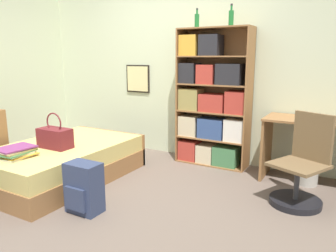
{
  "coord_description": "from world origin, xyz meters",
  "views": [
    {
      "loc": [
        2.19,
        -2.6,
        1.43
      ],
      "look_at": [
        0.61,
        0.18,
        0.75
      ],
      "focal_mm": 35.0,
      "sensor_mm": 36.0,
      "label": 1
    }
  ],
  "objects_px": {
    "bottle_green": "(197,20)",
    "backpack": "(84,188)",
    "bookcase": "(211,104)",
    "desk_chair": "(300,177)",
    "waste_bin": "(307,173)",
    "bottle_brown": "(231,18)",
    "book_stack_on_bed": "(15,152)",
    "desk": "(323,140)",
    "bed": "(63,161)",
    "handbag": "(55,137)"
  },
  "relations": [
    {
      "from": "bottle_green",
      "to": "backpack",
      "type": "relative_size",
      "value": 0.5
    },
    {
      "from": "bookcase",
      "to": "desk_chair",
      "type": "relative_size",
      "value": 2.0
    },
    {
      "from": "bottle_green",
      "to": "waste_bin",
      "type": "distance_m",
      "value": 2.28
    },
    {
      "from": "bottle_brown",
      "to": "book_stack_on_bed",
      "type": "bearing_deg",
      "value": -128.56
    },
    {
      "from": "desk",
      "to": "backpack",
      "type": "height_order",
      "value": "desk"
    },
    {
      "from": "bed",
      "to": "bookcase",
      "type": "height_order",
      "value": "bookcase"
    },
    {
      "from": "handbag",
      "to": "bottle_green",
      "type": "distance_m",
      "value": 2.26
    },
    {
      "from": "waste_bin",
      "to": "book_stack_on_bed",
      "type": "bearing_deg",
      "value": -144.74
    },
    {
      "from": "bottle_green",
      "to": "backpack",
      "type": "bearing_deg",
      "value": -97.8
    },
    {
      "from": "book_stack_on_bed",
      "to": "backpack",
      "type": "height_order",
      "value": "book_stack_on_bed"
    },
    {
      "from": "book_stack_on_bed",
      "to": "waste_bin",
      "type": "height_order",
      "value": "book_stack_on_bed"
    },
    {
      "from": "bookcase",
      "to": "bottle_green",
      "type": "relative_size",
      "value": 7.51
    },
    {
      "from": "bottle_green",
      "to": "backpack",
      "type": "distance_m",
      "value": 2.51
    },
    {
      "from": "book_stack_on_bed",
      "to": "bottle_brown",
      "type": "relative_size",
      "value": 1.51
    },
    {
      "from": "bottle_brown",
      "to": "backpack",
      "type": "relative_size",
      "value": 0.55
    },
    {
      "from": "bed",
      "to": "bottle_brown",
      "type": "relative_size",
      "value": 6.89
    },
    {
      "from": "bed",
      "to": "desk",
      "type": "relative_size",
      "value": 1.42
    },
    {
      "from": "bookcase",
      "to": "desk",
      "type": "bearing_deg",
      "value": -4.02
    },
    {
      "from": "handbag",
      "to": "waste_bin",
      "type": "height_order",
      "value": "handbag"
    },
    {
      "from": "bed",
      "to": "bottle_green",
      "type": "bearing_deg",
      "value": 51.05
    },
    {
      "from": "book_stack_on_bed",
      "to": "desk_chair",
      "type": "xyz_separation_m",
      "value": [
        2.58,
        1.25,
        -0.19
      ]
    },
    {
      "from": "book_stack_on_bed",
      "to": "desk_chair",
      "type": "height_order",
      "value": "desk_chair"
    },
    {
      "from": "bottle_brown",
      "to": "desk",
      "type": "bearing_deg",
      "value": -4.15
    },
    {
      "from": "bottle_brown",
      "to": "backpack",
      "type": "bearing_deg",
      "value": -110.32
    },
    {
      "from": "bed",
      "to": "handbag",
      "type": "distance_m",
      "value": 0.36
    },
    {
      "from": "bed",
      "to": "desk",
      "type": "bearing_deg",
      "value": 25.61
    },
    {
      "from": "bottle_green",
      "to": "desk_chair",
      "type": "distance_m",
      "value": 2.28
    },
    {
      "from": "handbag",
      "to": "bottle_green",
      "type": "relative_size",
      "value": 1.69
    },
    {
      "from": "bottle_green",
      "to": "backpack",
      "type": "height_order",
      "value": "bottle_green"
    },
    {
      "from": "bookcase",
      "to": "bottle_brown",
      "type": "xyz_separation_m",
      "value": [
        0.24,
        -0.01,
        1.08
      ]
    },
    {
      "from": "handbag",
      "to": "bottle_green",
      "type": "height_order",
      "value": "bottle_green"
    },
    {
      "from": "bottle_brown",
      "to": "desk_chair",
      "type": "distance_m",
      "value": 2.04
    },
    {
      "from": "handbag",
      "to": "desk",
      "type": "height_order",
      "value": "handbag"
    },
    {
      "from": "bottle_green",
      "to": "desk",
      "type": "height_order",
      "value": "bottle_green"
    },
    {
      "from": "book_stack_on_bed",
      "to": "desk",
      "type": "xyz_separation_m",
      "value": [
        2.71,
        1.88,
        0.06
      ]
    },
    {
      "from": "bottle_brown",
      "to": "waste_bin",
      "type": "bearing_deg",
      "value": -7.66
    },
    {
      "from": "handbag",
      "to": "bottle_green",
      "type": "bearing_deg",
      "value": 54.98
    },
    {
      "from": "bookcase",
      "to": "book_stack_on_bed",
      "type": "bearing_deg",
      "value": -123.82
    },
    {
      "from": "desk",
      "to": "desk_chair",
      "type": "xyz_separation_m",
      "value": [
        -0.13,
        -0.63,
        -0.25
      ]
    },
    {
      "from": "bed",
      "to": "bookcase",
      "type": "relative_size",
      "value": 1.01
    },
    {
      "from": "backpack",
      "to": "book_stack_on_bed",
      "type": "bearing_deg",
      "value": -175.76
    },
    {
      "from": "desk_chair",
      "to": "waste_bin",
      "type": "distance_m",
      "value": 0.59
    },
    {
      "from": "desk",
      "to": "bottle_green",
      "type": "bearing_deg",
      "value": 177.77
    },
    {
      "from": "bed",
      "to": "backpack",
      "type": "height_order",
      "value": "backpack"
    },
    {
      "from": "bottle_green",
      "to": "bottle_brown",
      "type": "height_order",
      "value": "bottle_brown"
    },
    {
      "from": "bed",
      "to": "waste_bin",
      "type": "distance_m",
      "value": 2.84
    },
    {
      "from": "desk",
      "to": "desk_chair",
      "type": "distance_m",
      "value": 0.69
    },
    {
      "from": "handbag",
      "to": "bottle_brown",
      "type": "distance_m",
      "value": 2.51
    },
    {
      "from": "bed",
      "to": "handbag",
      "type": "relative_size",
      "value": 4.48
    },
    {
      "from": "bookcase",
      "to": "desk",
      "type": "height_order",
      "value": "bookcase"
    }
  ]
}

